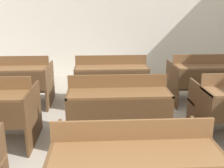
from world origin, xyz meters
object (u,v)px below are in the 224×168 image
object	(u,v)px
bench_third_left	(14,79)
bench_third_center	(111,78)
bench_third_right	(206,77)
bench_second_center	(118,106)

from	to	relation	value
bench_third_left	bench_third_center	bearing A→B (deg)	-0.61
bench_third_right	bench_third_left	bearing A→B (deg)	179.66
bench_third_right	bench_second_center	bearing A→B (deg)	-141.74
bench_third_left	bench_third_right	xyz separation A→B (m)	(3.47, -0.02, 0.00)
bench_second_center	bench_third_right	world-z (taller)	same
bench_third_center	bench_third_right	xyz separation A→B (m)	(1.75, -0.00, 0.00)
bench_third_left	bench_third_right	world-z (taller)	same
bench_second_center	bench_third_left	distance (m)	2.22
bench_second_center	bench_third_center	world-z (taller)	same
bench_second_center	bench_third_right	bearing A→B (deg)	38.26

